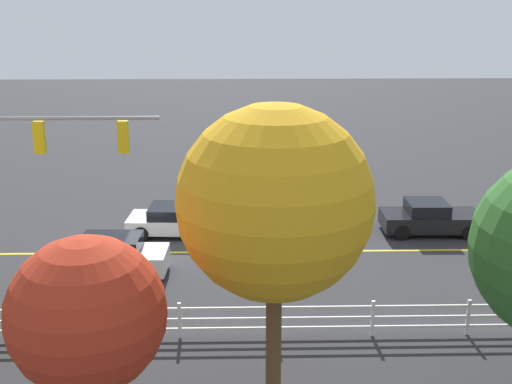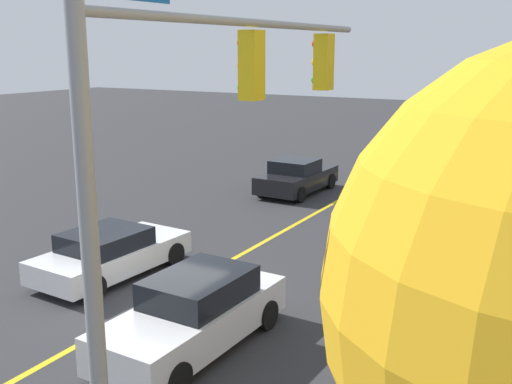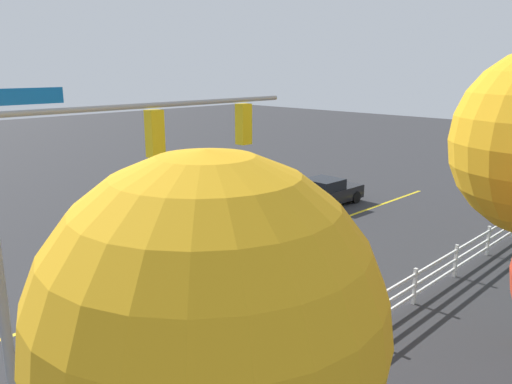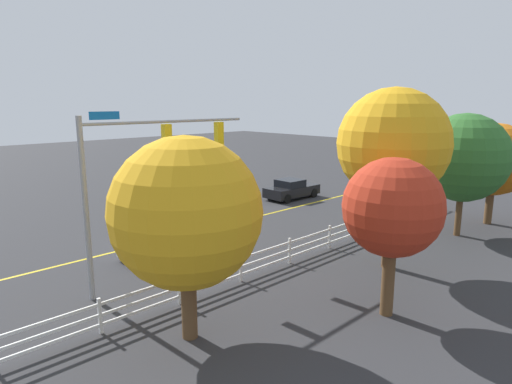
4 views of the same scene
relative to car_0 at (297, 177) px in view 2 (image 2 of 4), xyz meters
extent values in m
plane|color=#2D2D30|center=(11.61, 2.04, -0.67)|extent=(120.00, 120.00, 0.00)
cube|color=gold|center=(7.61, 2.04, -0.67)|extent=(28.00, 0.16, 0.01)
cylinder|color=gray|center=(17.85, 6.25, 2.59)|extent=(0.20, 0.20, 6.53)
cylinder|color=gray|center=(14.28, 6.25, 5.55)|extent=(7.14, 0.12, 0.12)
cube|color=gold|center=(14.47, 6.25, 4.95)|extent=(0.32, 0.28, 1.00)
sphere|color=red|center=(14.47, 6.10, 5.27)|extent=(0.17, 0.17, 0.17)
sphere|color=orange|center=(14.47, 6.10, 4.95)|extent=(0.17, 0.17, 0.17)
sphere|color=#148C19|center=(14.47, 6.10, 4.63)|extent=(0.17, 0.17, 0.17)
cube|color=gold|center=(11.87, 6.25, 4.95)|extent=(0.32, 0.28, 1.00)
sphere|color=red|center=(11.87, 6.10, 5.27)|extent=(0.17, 0.17, 0.17)
sphere|color=orange|center=(11.87, 6.10, 4.95)|extent=(0.17, 0.17, 0.17)
sphere|color=#148C19|center=(11.87, 6.10, 4.63)|extent=(0.17, 0.17, 0.17)
cube|color=black|center=(-0.04, 0.00, -0.11)|extent=(4.26, 1.95, 0.69)
cube|color=black|center=(0.17, 0.00, 0.49)|extent=(1.73, 1.71, 0.51)
cylinder|color=black|center=(-1.50, -0.84, -0.35)|extent=(0.64, 0.23, 0.64)
cylinder|color=black|center=(-1.46, 0.90, -0.35)|extent=(0.64, 0.23, 0.64)
cylinder|color=black|center=(1.38, -0.90, -0.35)|extent=(0.64, 0.23, 0.64)
cylinder|color=black|center=(1.41, 0.85, -0.35)|extent=(0.64, 0.23, 0.64)
cube|color=silver|center=(13.19, 4.15, -0.08)|extent=(4.55, 1.85, 0.74)
cube|color=black|center=(12.96, 4.16, 0.56)|extent=(2.21, 1.61, 0.55)
cylinder|color=black|center=(14.74, 4.91, -0.35)|extent=(0.65, 0.24, 0.64)
cylinder|color=black|center=(14.69, 3.31, -0.35)|extent=(0.65, 0.24, 0.64)
cylinder|color=black|center=(11.68, 5.00, -0.35)|extent=(0.65, 0.24, 0.64)
cylinder|color=black|center=(11.63, 3.40, -0.35)|extent=(0.65, 0.24, 0.64)
cube|color=silver|center=(10.92, -0.09, -0.16)|extent=(4.40, 2.12, 0.59)
cube|color=black|center=(11.13, -0.10, 0.37)|extent=(2.10, 1.80, 0.47)
cylinder|color=black|center=(9.41, -0.89, -0.35)|extent=(0.65, 0.25, 0.64)
cylinder|color=black|center=(9.51, 0.87, -0.35)|extent=(0.65, 0.25, 0.64)
cylinder|color=black|center=(12.33, -1.05, -0.35)|extent=(0.65, 0.25, 0.64)
cylinder|color=black|center=(12.43, 0.71, -0.35)|extent=(0.65, 0.25, 0.64)
cube|color=white|center=(4.28, 8.77, -0.10)|extent=(0.10, 0.10, 1.15)
cube|color=white|center=(7.16, 8.77, -0.10)|extent=(0.10, 0.10, 1.15)
cube|color=white|center=(10.05, 8.77, -0.10)|extent=(0.10, 0.10, 1.15)
cube|color=white|center=(12.94, 8.77, -0.10)|extent=(0.10, 0.10, 1.15)
cube|color=white|center=(8.61, 8.77, 0.28)|extent=(26.00, 0.06, 0.09)
cube|color=white|center=(8.61, 8.77, -0.07)|extent=(26.00, 0.06, 0.09)
cube|color=white|center=(8.61, 8.77, -0.39)|extent=(26.00, 0.06, 0.09)
camera|label=1|loc=(8.17, 25.59, 8.98)|focal=44.04mm
camera|label=2|loc=(22.25, 10.77, 5.20)|focal=42.64mm
camera|label=3|loc=(20.48, 15.22, 6.31)|focal=35.21mm
camera|label=4|loc=(23.98, 21.06, 6.32)|focal=31.16mm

